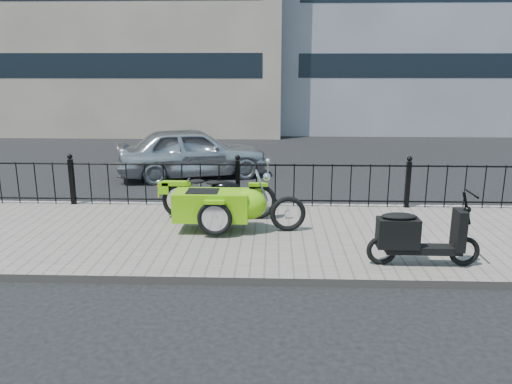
{
  "coord_description": "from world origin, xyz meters",
  "views": [
    {
      "loc": [
        0.75,
        -8.77,
        2.95
      ],
      "look_at": [
        0.43,
        -0.1,
        0.77
      ],
      "focal_mm": 35.0,
      "sensor_mm": 36.0,
      "label": 1
    }
  ],
  "objects_px": {
    "scooter": "(416,237)",
    "spare_tire": "(288,214)",
    "motorcycle_sidecar": "(222,203)",
    "sedan_car": "(192,152)"
  },
  "relations": [
    {
      "from": "scooter",
      "to": "spare_tire",
      "type": "xyz_separation_m",
      "value": [
        -1.82,
        1.49,
        -0.11
      ]
    },
    {
      "from": "scooter",
      "to": "spare_tire",
      "type": "bearing_deg",
      "value": 140.67
    },
    {
      "from": "scooter",
      "to": "sedan_car",
      "type": "bearing_deg",
      "value": 123.74
    },
    {
      "from": "scooter",
      "to": "spare_tire",
      "type": "distance_m",
      "value": 2.36
    },
    {
      "from": "scooter",
      "to": "sedan_car",
      "type": "relative_size",
      "value": 0.41
    },
    {
      "from": "spare_tire",
      "to": "sedan_car",
      "type": "height_order",
      "value": "sedan_car"
    },
    {
      "from": "motorcycle_sidecar",
      "to": "spare_tire",
      "type": "distance_m",
      "value": 1.18
    },
    {
      "from": "spare_tire",
      "to": "motorcycle_sidecar",
      "type": "bearing_deg",
      "value": 174.78
    },
    {
      "from": "motorcycle_sidecar",
      "to": "scooter",
      "type": "bearing_deg",
      "value": -28.13
    },
    {
      "from": "motorcycle_sidecar",
      "to": "sedan_car",
      "type": "xyz_separation_m",
      "value": [
        -1.32,
        4.85,
        0.1
      ]
    }
  ]
}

